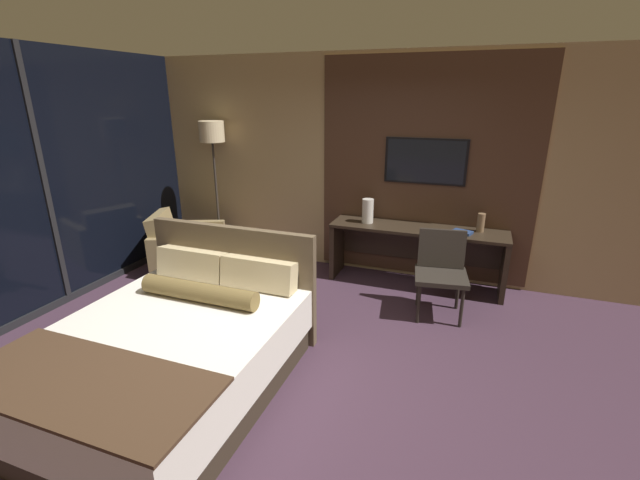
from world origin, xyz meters
TOP-DOWN VIEW (x-y plane):
  - ground_plane at (0.00, 0.00)m, footprint 16.00×16.00m
  - wall_back_tv_panel at (0.11, 2.59)m, footprint 7.20×0.09m
  - wall_left_window at (-3.00, 0.40)m, footprint 0.06×6.00m
  - bed at (-0.80, -0.46)m, footprint 1.73×2.18m
  - desk at (0.74, 2.32)m, footprint 2.12×0.52m
  - tv at (0.74, 2.52)m, footprint 0.98×0.04m
  - desk_chair at (1.09, 1.64)m, footprint 0.61×0.60m
  - armchair_by_window at (-2.26, 1.70)m, footprint 1.12×1.14m
  - floor_lamp at (-2.12, 2.30)m, footprint 0.34×0.34m
  - vase_tall at (1.45, 2.37)m, footprint 0.09×0.09m
  - vase_short at (0.11, 2.28)m, footprint 0.14×0.14m
  - book at (1.26, 2.23)m, footprint 0.26×0.21m

SIDE VIEW (x-z plane):
  - ground_plane at x=0.00m, z-range 0.00..0.00m
  - armchair_by_window at x=-2.26m, z-range -0.13..0.67m
  - bed at x=-0.80m, z-range -0.22..0.89m
  - desk at x=0.74m, z-range 0.15..0.90m
  - desk_chair at x=1.09m, z-range 0.09..1.00m
  - book at x=1.26m, z-range 0.75..0.78m
  - vase_tall at x=1.45m, z-range 0.75..0.97m
  - vase_short at x=0.11m, z-range 0.75..1.06m
  - wall_left_window at x=-3.00m, z-range -0.08..2.72m
  - wall_back_tv_panel at x=0.11m, z-range 0.00..2.80m
  - tv at x=0.74m, z-range 1.25..1.80m
  - floor_lamp at x=-2.12m, z-range 0.67..2.63m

